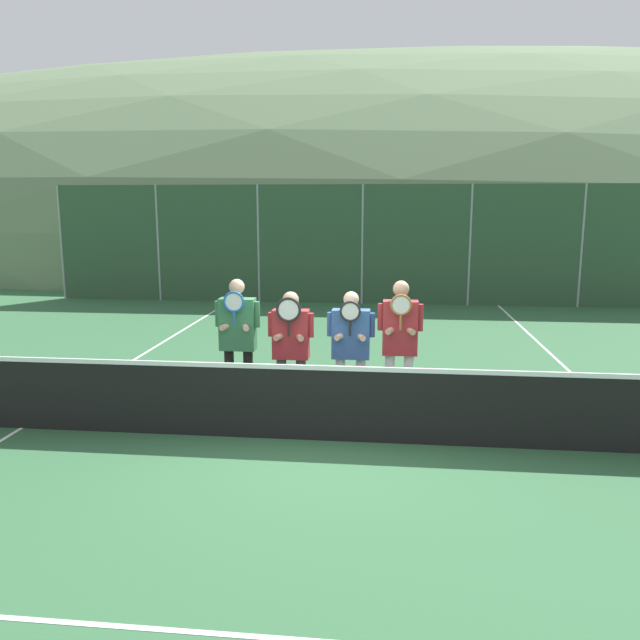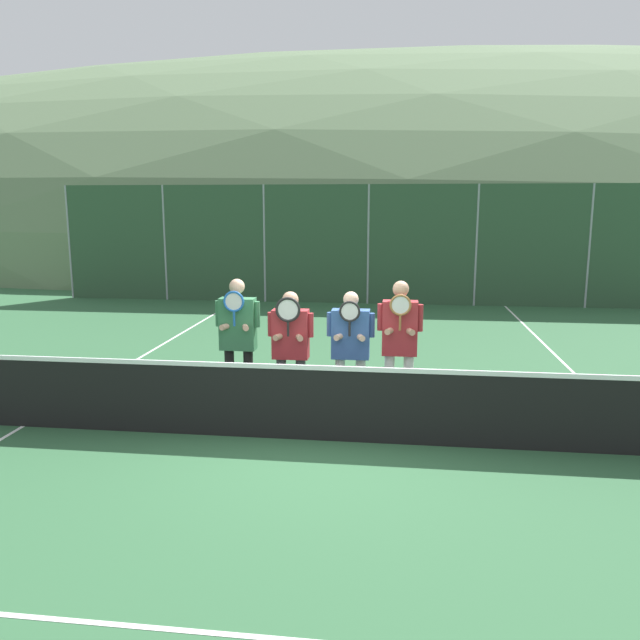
% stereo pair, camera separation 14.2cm
% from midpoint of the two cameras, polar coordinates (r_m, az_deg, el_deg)
% --- Properties ---
extents(ground_plane, '(120.00, 120.00, 0.00)m').
position_cam_midpoint_polar(ground_plane, '(7.64, -0.30, -10.94)').
color(ground_plane, '#2D5B38').
extents(hill_distant, '(138.38, 76.88, 26.91)m').
position_cam_midpoint_polar(hill_distant, '(57.34, 5.49, 7.66)').
color(hill_distant, '#5B7551').
rests_on(hill_distant, ground_plane).
extents(clubhouse_building, '(19.77, 5.50, 3.18)m').
position_cam_midpoint_polar(clubhouse_building, '(24.94, 7.46, 7.70)').
color(clubhouse_building, '#9EA3A8').
rests_on(clubhouse_building, ground_plane).
extents(fence_back, '(18.00, 0.06, 3.36)m').
position_cam_midpoint_polar(fence_back, '(17.77, 3.65, 6.88)').
color(fence_back, gray).
rests_on(fence_back, ground_plane).
extents(tennis_net, '(10.35, 0.09, 1.03)m').
position_cam_midpoint_polar(tennis_net, '(7.48, -0.30, -7.52)').
color(tennis_net, gray).
rests_on(tennis_net, ground_plane).
extents(court_line_left_sideline, '(0.05, 16.00, 0.01)m').
position_cam_midpoint_polar(court_line_left_sideline, '(11.44, -18.06, -4.14)').
color(court_line_left_sideline, white).
rests_on(court_line_left_sideline, ground_plane).
extents(court_line_right_sideline, '(0.05, 16.00, 0.01)m').
position_cam_midpoint_polar(court_line_right_sideline, '(10.87, 22.32, -5.17)').
color(court_line_right_sideline, white).
rests_on(court_line_right_sideline, ground_plane).
extents(court_line_service_near, '(7.69, 0.05, 0.01)m').
position_cam_midpoint_polar(court_line_service_near, '(4.60, -5.89, -26.90)').
color(court_line_service_near, white).
rests_on(court_line_service_near, ground_plane).
extents(player_leftmost, '(0.61, 0.34, 1.83)m').
position_cam_midpoint_polar(player_leftmost, '(8.40, -8.00, -1.36)').
color(player_leftmost, black).
rests_on(player_leftmost, ground_plane).
extents(player_center_left, '(0.60, 0.34, 1.69)m').
position_cam_midpoint_polar(player_center_left, '(8.13, -3.18, -2.13)').
color(player_center_left, '#56565B').
rests_on(player_center_left, ground_plane).
extents(player_center_right, '(0.63, 0.34, 1.69)m').
position_cam_midpoint_polar(player_center_right, '(8.15, 2.33, -2.19)').
color(player_center_right, white).
rests_on(player_center_right, ground_plane).
extents(player_rightmost, '(0.58, 0.34, 1.85)m').
position_cam_midpoint_polar(player_rightmost, '(8.09, 6.81, -1.76)').
color(player_rightmost, white).
rests_on(player_rightmost, ground_plane).
extents(car_far_left, '(4.02, 1.91, 1.86)m').
position_cam_midpoint_polar(car_far_left, '(21.70, -12.04, 5.38)').
color(car_far_left, '#B2B7BC').
rests_on(car_far_left, ground_plane).
extents(car_left_of_center, '(4.59, 1.95, 1.78)m').
position_cam_midpoint_polar(car_left_of_center, '(20.82, 1.67, 5.31)').
color(car_left_of_center, maroon).
rests_on(car_left_of_center, ground_plane).
extents(car_center, '(4.67, 1.99, 1.84)m').
position_cam_midpoint_polar(car_center, '(20.79, 16.82, 4.93)').
color(car_center, '#B2B7BC').
rests_on(car_center, ground_plane).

